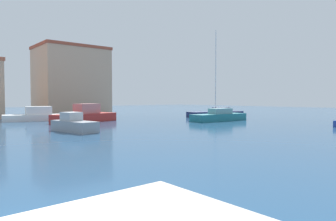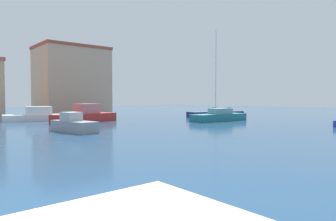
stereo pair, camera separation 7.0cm
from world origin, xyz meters
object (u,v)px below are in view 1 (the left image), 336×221
sailboat_navy_far_left (216,113)px  motorboat_red_near_pier (86,116)px  motorboat_grey_distant_east (74,125)px  motorboat_teal_inner_mooring (219,116)px  motorboat_white_distant_north (40,116)px

sailboat_navy_far_left → motorboat_red_near_pier: size_ratio=1.52×
motorboat_grey_distant_east → motorboat_teal_inner_mooring: bearing=0.2°
motorboat_grey_distant_east → motorboat_red_near_pier: bearing=59.9°
motorboat_red_near_pier → motorboat_teal_inner_mooring: (13.30, -8.95, -0.16)m
sailboat_navy_far_left → motorboat_white_distant_north: size_ratio=1.44×
sailboat_navy_far_left → motorboat_grey_distant_east: bearing=-166.8°
motorboat_red_near_pier → motorboat_white_distant_north: 6.81m
sailboat_navy_far_left → motorboat_teal_inner_mooring: bearing=-136.8°
motorboat_teal_inner_mooring → motorboat_white_distant_north: 22.30m
sailboat_navy_far_left → motorboat_white_distant_north: 24.45m
sailboat_navy_far_left → motorboat_teal_inner_mooring: sailboat_navy_far_left is taller
motorboat_red_near_pier → motorboat_white_distant_north: bearing=118.6°
sailboat_navy_far_left → motorboat_teal_inner_mooring: 8.35m
motorboat_white_distant_north → motorboat_grey_distant_east: size_ratio=1.80×
motorboat_red_near_pier → motorboat_teal_inner_mooring: size_ratio=1.07×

